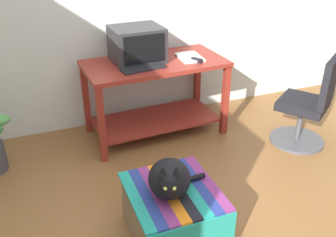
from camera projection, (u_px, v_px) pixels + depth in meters
desk at (155, 85)px, 3.67m from camera, size 1.37×0.74×0.76m
tv_monitor at (137, 45)px, 3.51m from camera, size 0.48×0.43×0.32m
keyboard at (143, 68)px, 3.37m from camera, size 0.42×0.21×0.02m
book at (190, 57)px, 3.64m from camera, size 0.22×0.31×0.02m
ottoman_with_blanket at (173, 212)px, 2.55m from camera, size 0.58×0.64×0.38m
cat at (170, 179)px, 2.38m from camera, size 0.47×0.42×0.29m
office_chair at (309, 108)px, 3.54m from camera, size 0.59×0.59×0.89m
stapler at (197, 60)px, 3.54m from camera, size 0.09×0.11×0.04m
pen at (187, 56)px, 3.70m from camera, size 0.13×0.07×0.01m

